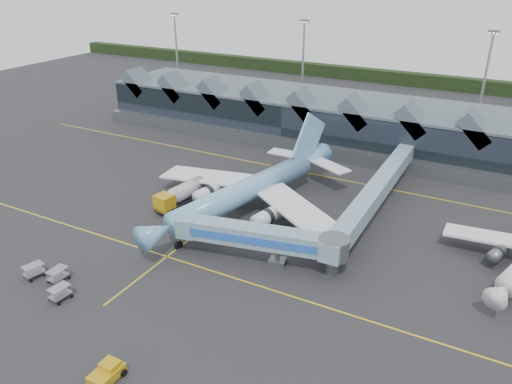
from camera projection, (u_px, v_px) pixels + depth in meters
The scene contains 10 objects.
ground at pixel (200, 231), 73.89m from camera, with size 260.00×260.00×0.00m, color #252527.
taxi_stripes at pixel (234, 204), 81.87m from camera, with size 120.00×60.00×0.01m.
tree_line_far at pixel (391, 77), 160.84m from camera, with size 260.00×4.00×4.00m, color black.
terminal at pixel (299, 115), 111.78m from camera, with size 90.00×22.25×12.52m.
light_masts at pixel (437, 80), 109.73m from camera, with size 132.40×42.56×22.45m.
main_airliner at pixel (251, 188), 78.25m from camera, with size 35.03×40.95×13.28m.
jet_bridge at pixel (270, 239), 64.47m from camera, with size 22.81×7.64×5.27m.
fuel_truck at pixel (183, 193), 80.95m from camera, with size 4.39×10.88×3.61m.
pushback_tug at pixel (107, 373), 47.52m from camera, with size 2.49×3.86×1.68m.
baggage_carts at pixel (50, 279), 61.17m from camera, with size 8.57×5.03×1.71m.
Camera 1 is at (37.78, -52.90, 36.54)m, focal length 35.00 mm.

